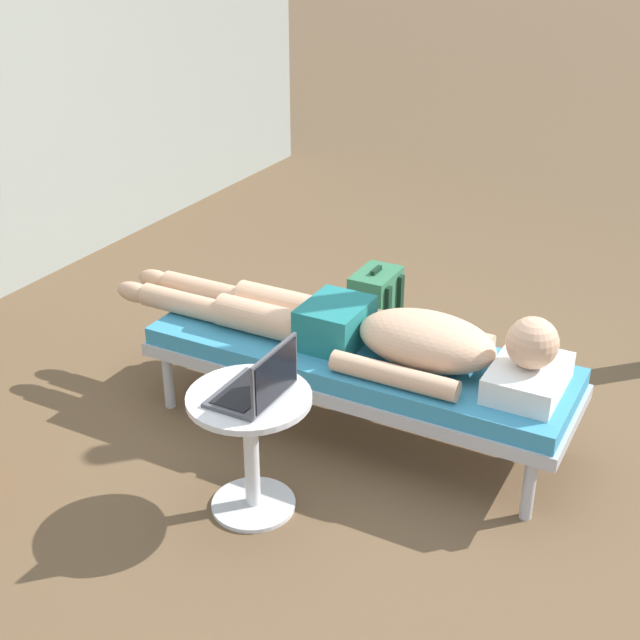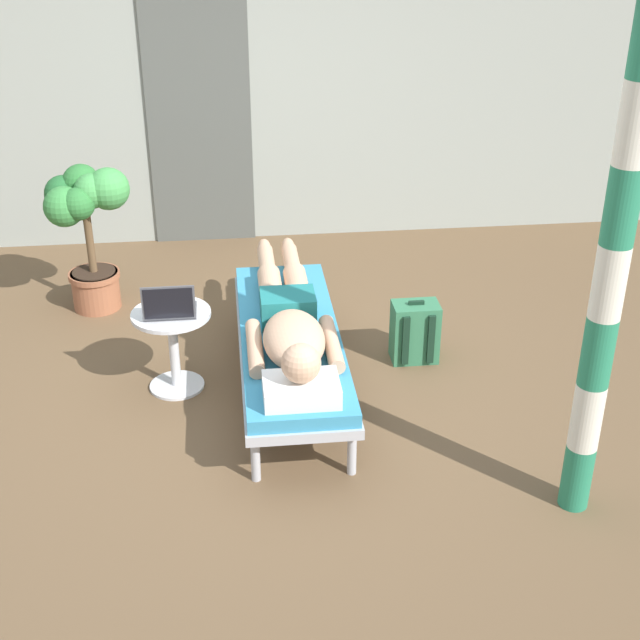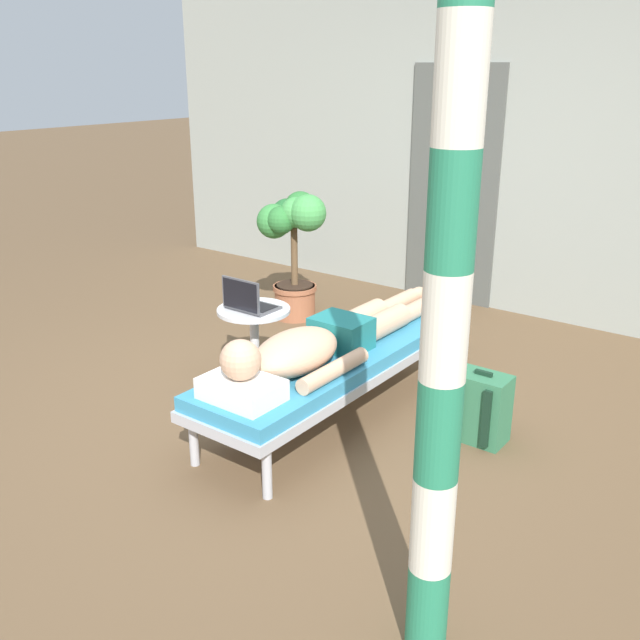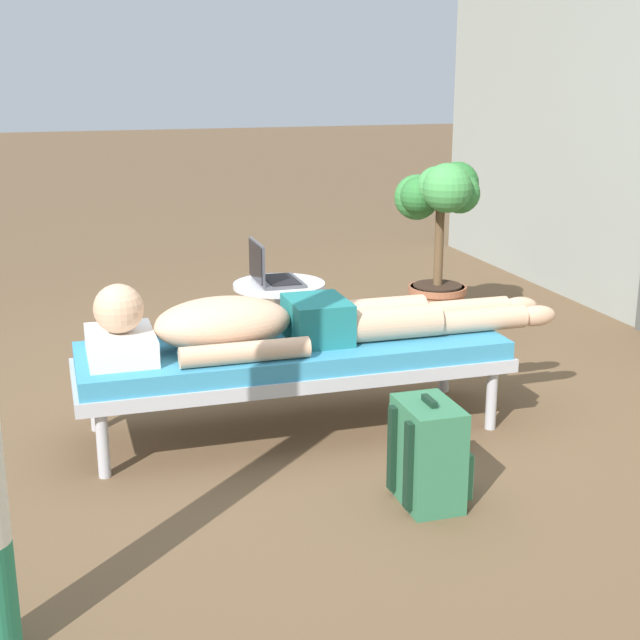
% 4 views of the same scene
% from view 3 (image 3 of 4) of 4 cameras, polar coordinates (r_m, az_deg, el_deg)
% --- Properties ---
extents(ground_plane, '(40.00, 40.00, 0.00)m').
position_cam_3_polar(ground_plane, '(4.39, -2.19, -7.57)').
color(ground_plane, brown).
extents(house_wall_back, '(7.60, 0.20, 2.70)m').
position_cam_3_polar(house_wall_back, '(6.21, 15.72, 12.93)').
color(house_wall_back, '#999E93').
rests_on(house_wall_back, ground).
extents(house_door_panel, '(0.84, 0.03, 2.04)m').
position_cam_3_polar(house_door_panel, '(6.36, 10.65, 10.46)').
color(house_door_panel, '#545651').
rests_on(house_door_panel, ground).
extents(lounge_chair, '(0.61, 1.94, 0.42)m').
position_cam_3_polar(lounge_chair, '(4.20, 0.80, -3.65)').
color(lounge_chair, '#B7B7BC').
rests_on(lounge_chair, ground).
extents(person_reclining, '(0.53, 2.17, 0.32)m').
position_cam_3_polar(person_reclining, '(4.08, 0.17, -1.79)').
color(person_reclining, white).
rests_on(person_reclining, lounge_chair).
extents(side_table, '(0.48, 0.48, 0.52)m').
position_cam_3_polar(side_table, '(4.69, -5.30, -1.00)').
color(side_table, silver).
rests_on(side_table, ground).
extents(laptop, '(0.31, 0.24, 0.23)m').
position_cam_3_polar(laptop, '(4.58, -5.82, 1.46)').
color(laptop, '#4C4C51').
rests_on(laptop, side_table).
extents(backpack, '(0.30, 0.26, 0.42)m').
position_cam_3_polar(backpack, '(4.13, 12.83, -6.92)').
color(backpack, '#33724C').
rests_on(backpack, ground).
extents(potted_plant, '(0.61, 0.50, 1.07)m').
position_cam_3_polar(potted_plant, '(5.83, -2.11, 6.82)').
color(potted_plant, '#9E5B3D').
rests_on(potted_plant, ground).
extents(porch_post, '(0.15, 0.15, 2.52)m').
position_cam_3_polar(porch_post, '(2.21, 10.03, -0.52)').
color(porch_post, '#267F59').
rests_on(porch_post, ground).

